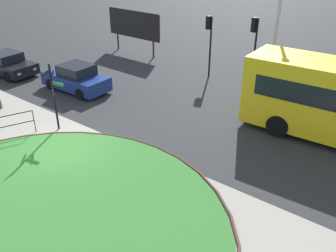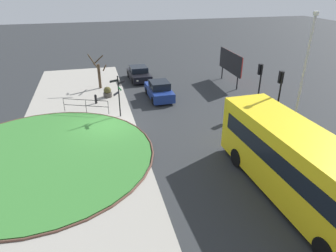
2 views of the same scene
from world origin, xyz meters
name	(u,v)px [view 1 (image 1 of 2)]	position (x,y,z in m)	size (l,w,h in m)	color
ground	(63,148)	(0.00, 0.00, 0.00)	(120.00, 120.00, 0.00)	#282B2D
sidewalk_paving	(19,171)	(0.00, -2.06, 0.01)	(32.00, 7.89, 0.02)	#9E998E
grass_island	(23,236)	(3.17, -3.97, 0.05)	(12.49, 12.49, 0.10)	#387A33
grass_kerb_ring	(23,236)	(3.17, -3.97, 0.06)	(12.80, 12.80, 0.11)	brown
signpost_directional	(53,92)	(-1.52, 0.97, 1.85)	(1.15, 1.13, 3.13)	black
car_near_lane	(7,64)	(-10.32, 3.82, 0.63)	(4.03, 2.06, 1.36)	black
car_far_lane	(76,79)	(-4.61, 4.65, 0.69)	(4.10, 1.89, 1.53)	navy
traffic_light_near	(209,33)	(0.05, 11.26, 2.72)	(0.49, 0.27, 3.70)	black
traffic_light_far	(254,38)	(3.14, 10.89, 2.95)	(0.48, 0.31, 4.04)	black
lamppost_tall	(279,16)	(4.01, 11.79, 4.11)	(0.32, 0.32, 7.64)	#B7B7BC
billboard_left	(134,25)	(-6.90, 12.19, 2.12)	(4.92, 0.24, 3.14)	black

